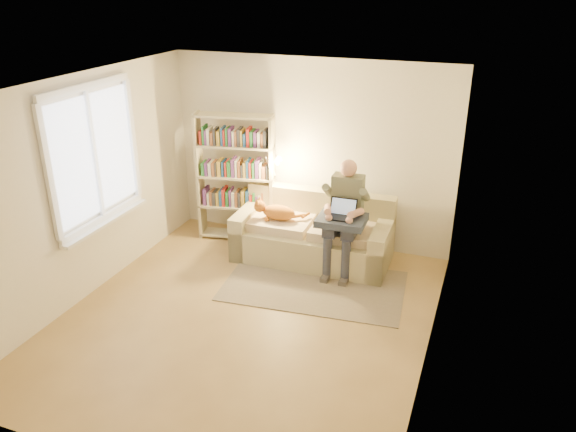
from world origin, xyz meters
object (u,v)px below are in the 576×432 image
at_px(cat, 275,212).
at_px(bookshelf, 236,172).
at_px(sofa, 313,236).
at_px(person, 345,210).
at_px(laptop, 342,212).

relative_size(cat, bookshelf, 0.37).
xyz_separation_m(sofa, cat, (-0.50, -0.15, 0.35)).
bearing_deg(sofa, bookshelf, 168.31).
distance_m(person, bookshelf, 1.74).
distance_m(sofa, cat, 0.62).
relative_size(person, cat, 2.14).
height_order(laptop, bookshelf, bookshelf).
xyz_separation_m(sofa, laptop, (0.45, -0.27, 0.53)).
relative_size(person, laptop, 4.26).
bearing_deg(laptop, person, 88.27).
height_order(sofa, laptop, laptop).
distance_m(laptop, bookshelf, 1.77).
height_order(person, bookshelf, bookshelf).
relative_size(cat, laptop, 1.99).
bearing_deg(sofa, laptop, -32.21).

